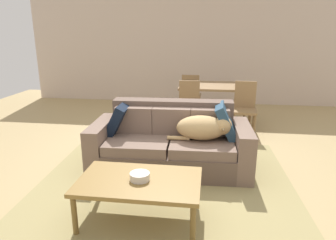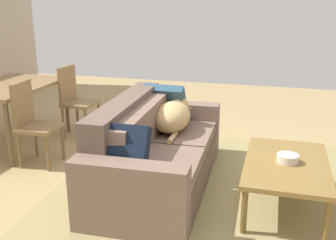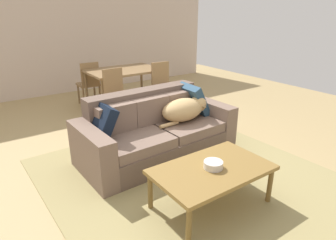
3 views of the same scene
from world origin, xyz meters
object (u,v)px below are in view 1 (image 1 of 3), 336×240
dog_on_left_cushion (204,127)px  throw_pillow_by_left_arm (118,119)px  dining_chair_near_right (245,106)px  bowl_on_coffee_table (140,176)px  dining_chair_near_left (189,106)px  couch (171,144)px  throw_pillow_by_right_arm (226,121)px  coffee_table (139,184)px  dining_chair_far_left (191,93)px  dining_table (215,89)px

dog_on_left_cushion → throw_pillow_by_left_arm: 1.16m
dining_chair_near_right → bowl_on_coffee_table: bearing=-110.1°
dining_chair_near_left → throw_pillow_by_left_arm: bearing=-124.0°
bowl_on_coffee_table → couch: bearing=83.9°
couch → bowl_on_coffee_table: 1.27m
throw_pillow_by_right_arm → dog_on_left_cushion: bearing=-150.3°
throw_pillow_by_left_arm → dining_chair_near_right: (1.81, 1.39, -0.10)m
bowl_on_coffee_table → dining_chair_near_left: bearing=84.3°
throw_pillow_by_right_arm → dining_chair_near_right: size_ratio=0.49×
throw_pillow_by_left_arm → dining_chair_near_left: size_ratio=0.45×
coffee_table → dining_chair_near_left: (0.28, 2.69, 0.11)m
couch → bowl_on_coffee_table: couch is taller
dog_on_left_cushion → throw_pillow_by_right_arm: bearing=27.7°
dog_on_left_cushion → couch: bearing=167.7°
throw_pillow_by_left_arm → dining_chair_near_right: dining_chair_near_right is taller
dog_on_left_cushion → dining_chair_near_left: size_ratio=0.87×
dog_on_left_cushion → throw_pillow_by_left_arm: bearing=172.6°
dining_chair_near_left → dog_on_left_cushion: bearing=-81.4°
throw_pillow_by_left_arm → dining_chair_far_left: size_ratio=0.47×
dining_chair_near_right → dining_table: bearing=133.1°
dog_on_left_cushion → coffee_table: 1.33m
dining_chair_near_right → dining_chair_far_left: size_ratio=1.06×
couch → dining_table: size_ratio=1.54×
couch → bowl_on_coffee_table: bearing=-98.0°
throw_pillow_by_left_arm → bowl_on_coffee_table: size_ratio=2.21×
bowl_on_coffee_table → dining_chair_near_right: bearing=65.5°
coffee_table → dining_chair_near_left: bearing=84.1°
dining_chair_far_left → throw_pillow_by_left_arm: bearing=75.0°
bowl_on_coffee_table → dining_chair_near_right: (1.22, 2.68, 0.06)m
bowl_on_coffee_table → throw_pillow_by_right_arm: bearing=57.6°
throw_pillow_by_right_arm → dining_chair_near_right: bearing=74.5°
dog_on_left_cushion → dining_chair_near_left: (-0.30, 1.51, -0.09)m
dog_on_left_cushion → coffee_table: dog_on_left_cushion is taller
dog_on_left_cushion → coffee_table: size_ratio=0.70×
bowl_on_coffee_table → dining_chair_near_right: 2.95m
bowl_on_coffee_table → dining_table: size_ratio=0.14×
coffee_table → dining_chair_far_left: 3.87m
throw_pillow_by_right_arm → dining_chair_far_left: bearing=103.8°
coffee_table → dining_chair_near_right: dining_chair_near_right is taller
dining_chair_near_left → couch: bearing=-98.0°
throw_pillow_by_right_arm → bowl_on_coffee_table: bearing=-122.4°
throw_pillow_by_right_arm → dining_table: throw_pillow_by_right_arm is taller
throw_pillow_by_right_arm → couch: bearing=-173.6°
couch → throw_pillow_by_left_arm: 0.78m
dining_table → couch: bearing=-106.2°
couch → dining_chair_near_left: 1.45m
throw_pillow_by_right_arm → dining_chair_far_left: (-0.62, 2.52, -0.15)m
couch → coffee_table: bearing=-98.4°
throw_pillow_by_left_arm → coffee_table: throw_pillow_by_left_arm is taller
dog_on_left_cushion → dining_chair_near_right: size_ratio=0.86×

